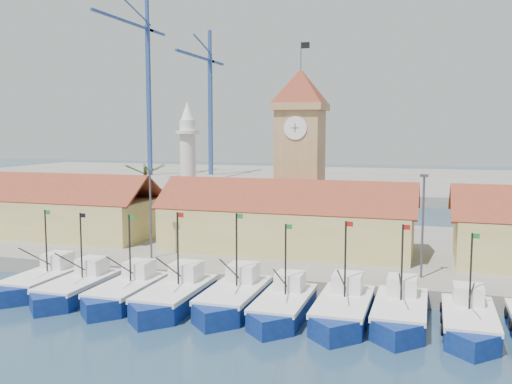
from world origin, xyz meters
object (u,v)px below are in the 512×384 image
(minaret, at_px, (188,166))
(clock_tower, at_px, (300,150))
(boat_0, at_px, (41,283))
(boat_5, at_px, (282,308))

(minaret, bearing_deg, clock_tower, -7.61)
(boat_0, bearing_deg, minaret, 82.68)
(clock_tower, height_order, minaret, clock_tower)
(boat_5, distance_m, minaret, 33.16)
(boat_0, height_order, clock_tower, clock_tower)
(boat_0, bearing_deg, boat_5, -1.60)
(boat_0, height_order, boat_5, boat_0)
(boat_0, relative_size, boat_5, 1.01)
(boat_5, bearing_deg, clock_tower, 99.72)
(boat_5, bearing_deg, boat_0, 178.40)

